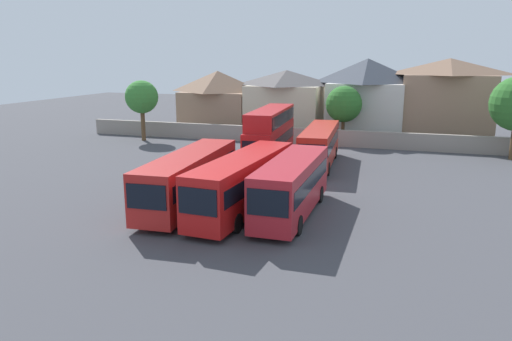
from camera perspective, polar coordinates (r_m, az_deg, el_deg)
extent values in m
plane|color=#424247|center=(47.61, 5.52, 1.68)|extent=(140.00, 140.00, 0.00)
cube|color=gray|center=(53.70, 7.02, 3.93)|extent=(56.00, 0.50, 1.80)
cube|color=#B11E1C|center=(31.62, -7.82, -0.77)|extent=(3.28, 12.09, 3.04)
cube|color=black|center=(26.27, -12.77, -3.04)|extent=(2.28, 0.21, 1.37)
cube|color=black|center=(31.54, -7.84, -0.13)|extent=(3.26, 11.14, 0.96)
cylinder|color=black|center=(28.26, -8.32, -5.28)|extent=(0.36, 1.12, 1.10)
cylinder|color=black|center=(29.23, -12.65, -4.84)|extent=(0.36, 1.12, 1.10)
cylinder|color=black|center=(34.92, -3.65, -1.59)|extent=(0.36, 1.12, 1.10)
cylinder|color=black|center=(35.71, -7.29, -1.33)|extent=(0.36, 1.12, 1.10)
cube|color=red|center=(30.05, -1.46, -1.29)|extent=(3.27, 12.05, 3.14)
cube|color=black|center=(24.76, -6.89, -3.65)|extent=(2.19, 0.23, 1.41)
cube|color=black|center=(29.96, -1.47, -0.59)|extent=(3.25, 11.10, 0.99)
cylinder|color=black|center=(26.77, -2.29, -6.21)|extent=(0.37, 1.12, 1.10)
cylinder|color=black|center=(27.73, -6.63, -5.59)|extent=(0.37, 1.12, 1.10)
cylinder|color=black|center=(33.35, 2.84, -2.29)|extent=(0.37, 1.12, 1.10)
cylinder|color=black|center=(34.12, -0.79, -1.91)|extent=(0.37, 1.12, 1.10)
cube|color=#AD1E27|center=(29.39, 4.25, -1.69)|extent=(2.49, 10.37, 3.10)
cube|color=black|center=(24.45, 1.38, -3.84)|extent=(2.19, 0.08, 1.39)
cube|color=black|center=(29.30, 4.26, -0.99)|extent=(2.53, 9.54, 0.98)
cylinder|color=black|center=(26.55, 4.98, -6.41)|extent=(0.30, 1.10, 1.10)
cylinder|color=black|center=(27.11, 0.22, -5.94)|extent=(0.30, 1.10, 1.10)
cylinder|color=black|center=(32.56, 7.51, -2.77)|extent=(0.30, 1.10, 1.10)
cylinder|color=black|center=(33.02, 3.59, -2.45)|extent=(0.30, 1.10, 1.10)
cube|color=red|center=(44.36, 1.65, 3.33)|extent=(3.19, 11.33, 2.98)
cube|color=black|center=(38.92, -0.12, 2.48)|extent=(2.16, 0.22, 1.34)
cube|color=black|center=(44.30, 1.65, 3.78)|extent=(3.17, 10.44, 0.94)
cube|color=red|center=(44.30, 1.74, 6.27)|extent=(3.11, 10.77, 1.53)
cube|color=black|center=(44.30, 1.74, 6.27)|extent=(3.16, 10.21, 1.07)
cylinder|color=black|center=(41.05, 2.14, 0.67)|extent=(0.37, 1.12, 1.10)
cylinder|color=black|center=(41.56, -0.90, 0.83)|extent=(0.37, 1.12, 1.10)
cylinder|color=black|center=(47.73, 3.85, 2.42)|extent=(0.37, 1.12, 1.10)
cylinder|color=black|center=(48.16, 1.21, 2.54)|extent=(0.37, 1.12, 1.10)
cube|color=red|center=(43.32, 7.48, 3.01)|extent=(3.20, 11.60, 3.02)
cube|color=black|center=(37.63, 6.51, 2.06)|extent=(2.12, 0.23, 1.36)
cube|color=black|center=(43.25, 7.49, 3.48)|extent=(3.18, 10.69, 0.95)
cylinder|color=black|center=(40.00, 8.43, 0.20)|extent=(0.38, 1.12, 1.10)
cylinder|color=black|center=(40.26, 5.29, 0.37)|extent=(0.38, 1.12, 1.10)
cylinder|color=black|center=(46.94, 9.26, 2.09)|extent=(0.38, 1.12, 1.10)
cylinder|color=black|center=(47.15, 6.58, 2.23)|extent=(0.38, 1.12, 1.10)
cube|color=#9E7A60|center=(64.13, -4.46, 6.96)|extent=(8.82, 6.65, 5.08)
pyramid|color=brown|center=(63.83, -4.53, 10.41)|extent=(9.26, 6.98, 2.64)
cube|color=beige|center=(61.83, 3.57, 7.19)|extent=(8.99, 7.90, 6.04)
pyramid|color=#514C4C|center=(61.54, 3.62, 10.84)|extent=(9.44, 8.29, 1.84)
cube|color=silver|center=(60.47, 12.75, 6.96)|extent=(8.81, 7.55, 6.45)
pyramid|color=#3D424C|center=(60.17, 12.98, 11.36)|extent=(9.25, 7.93, 2.83)
cube|color=#9E7A60|center=(60.47, 21.45, 6.88)|extent=(9.78, 6.82, 7.50)
pyramid|color=brown|center=(60.21, 21.83, 11.28)|extent=(10.27, 7.16, 1.82)
cylinder|color=brown|center=(55.65, 10.15, 4.74)|extent=(0.38, 0.38, 2.93)
sphere|color=#2D6B28|center=(55.31, 10.28, 7.68)|extent=(4.02, 4.02, 4.02)
cylinder|color=brown|center=(57.74, -13.12, 5.28)|extent=(0.48, 0.48, 3.70)
sphere|color=#387F33|center=(57.41, -13.28, 8.41)|extent=(3.75, 3.75, 3.75)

